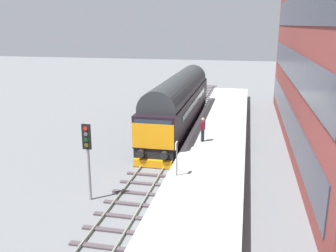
{
  "coord_description": "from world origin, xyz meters",
  "views": [
    {
      "loc": [
        5.45,
        -23.99,
        8.64
      ],
      "look_at": [
        0.2,
        0.48,
        1.75
      ],
      "focal_mm": 39.49,
      "sensor_mm": 36.0,
      "label": 1
    }
  ],
  "objects_px": {
    "waiting_passenger": "(203,127)",
    "signal_post_near": "(88,151)",
    "platform_number_sign": "(177,153)",
    "diesel_locomotive": "(179,101)"
  },
  "relations": [
    {
      "from": "signal_post_near",
      "to": "waiting_passenger",
      "type": "relative_size",
      "value": 2.45
    },
    {
      "from": "signal_post_near",
      "to": "platform_number_sign",
      "type": "height_order",
      "value": "signal_post_near"
    },
    {
      "from": "waiting_passenger",
      "to": "signal_post_near",
      "type": "bearing_deg",
      "value": 175.32
    },
    {
      "from": "signal_post_near",
      "to": "platform_number_sign",
      "type": "bearing_deg",
      "value": 22.37
    },
    {
      "from": "diesel_locomotive",
      "to": "waiting_passenger",
      "type": "height_order",
      "value": "diesel_locomotive"
    },
    {
      "from": "diesel_locomotive",
      "to": "waiting_passenger",
      "type": "distance_m",
      "value": 6.52
    },
    {
      "from": "signal_post_near",
      "to": "platform_number_sign",
      "type": "xyz_separation_m",
      "value": [
        4.14,
        1.7,
        -0.41
      ]
    },
    {
      "from": "signal_post_near",
      "to": "waiting_passenger",
      "type": "xyz_separation_m",
      "value": [
        4.76,
        7.84,
        -0.64
      ]
    },
    {
      "from": "diesel_locomotive",
      "to": "signal_post_near",
      "type": "height_order",
      "value": "diesel_locomotive"
    },
    {
      "from": "signal_post_near",
      "to": "waiting_passenger",
      "type": "distance_m",
      "value": 9.19
    }
  ]
}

